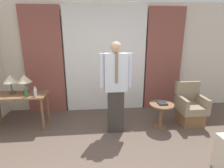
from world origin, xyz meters
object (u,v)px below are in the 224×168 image
Objects in this scene: table_lamp_right at (24,79)px; bottle_by_lamp at (35,92)px; book at (162,103)px; person at (116,85)px; desk at (18,100)px; side_table at (161,112)px; table_lamp_left at (10,80)px; armchair at (190,108)px; bottle_near_edge at (26,92)px.

bottle_by_lamp is at bearing -42.28° from table_lamp_right.
person is at bearing -175.93° from book.
table_lamp_right is (0.14, 0.10, 0.41)m from desk.
table_lamp_right is 0.73× the size of side_table.
desk is at bearing 169.48° from person.
armchair is (3.83, -0.30, -0.68)m from table_lamp_left.
side_table is at bearing -3.59° from bottle_near_edge.
table_lamp_right reaches higher than side_table.
table_lamp_left is at bearing 144.02° from desk.
bottle_near_edge is at bearing -176.23° from bottle_by_lamp.
table_lamp_left is 1.63× the size of book.
table_lamp_left reaches higher than book.
bottle_near_edge is at bearing 176.41° from side_table.
book is at bearing -3.56° from bottle_by_lamp.
table_lamp_right is 3.63m from armchair.
side_table is at bearing -4.07° from bottle_by_lamp.
table_lamp_left is 0.51m from bottle_near_edge.
desk is 3.01m from side_table.
armchair is (3.55, -0.30, -0.68)m from table_lamp_right.
armchair is 3.79× the size of book.
person is at bearing -8.20° from bottle_by_lamp.
person is at bearing -12.48° from table_lamp_left.
book is at bearing -7.39° from table_lamp_left.
desk is 2.97× the size of table_lamp_right.
book reaches higher than side_table.
book is at bearing -5.79° from desk.
desk is 5.80× the size of bottle_by_lamp.
table_lamp_left is 3.90m from armchair.
bottle_by_lamp is at bearing 3.77° from bottle_near_edge.
side_table is (0.97, 0.05, -0.63)m from person.
bottle_near_edge is at bearing -31.90° from desk.
table_lamp_right is at bearing 171.40° from side_table.
person is 1.16m from side_table.
bottle_by_lamp is 0.22× the size of armchair.
bottle_near_edge is at bearing -33.43° from table_lamp_left.
side_table is 2.23× the size of book.
armchair is (3.28, -0.05, -0.46)m from bottle_by_lamp.
side_table is (2.98, -0.33, -0.25)m from desk.
table_lamp_left is 0.43× the size of armchair.
person reaches higher than desk.
person is at bearing -10.52° from desk.
table_lamp_right is at bearing 35.98° from desk.
person reaches higher than book.
table_lamp_right is at bearing 0.00° from table_lamp_left.
bottle_near_edge reaches higher than desk.
desk is 5.18× the size of bottle_near_edge.
armchair is (3.69, -0.20, -0.26)m from desk.
book is at bearing 4.07° from person.
book is (0.98, 0.07, -0.44)m from person.
table_lamp_left and table_lamp_right have the same top height.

